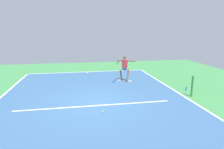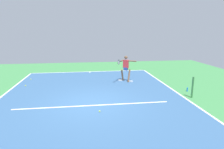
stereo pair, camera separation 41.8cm
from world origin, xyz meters
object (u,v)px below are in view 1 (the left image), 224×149
net_post (192,86)px  tennis_player (124,67)px  tennis_ball_near_service_line (24,87)px  tennis_ball_by_sideline (28,80)px  tennis_ball_far_corner (103,111)px  water_bottle (186,89)px

net_post → tennis_player: (2.65, -3.49, 0.43)m
net_post → tennis_ball_near_service_line: size_ratio=16.21×
tennis_player → tennis_ball_by_sideline: tennis_player is taller
tennis_ball_far_corner → net_post: bearing=-166.7°
tennis_ball_far_corner → tennis_ball_near_service_line: 5.99m
tennis_ball_far_corner → tennis_ball_near_service_line: size_ratio=1.00×
tennis_player → water_bottle: tennis_player is taller
tennis_ball_far_corner → tennis_player: bearing=-113.9°
net_post → water_bottle: bearing=-107.1°
net_post → tennis_ball_near_service_line: 9.41m
tennis_player → water_bottle: (-2.94, 2.52, -0.86)m
tennis_ball_by_sideline → net_post: bearing=151.7°
net_post → tennis_ball_near_service_line: (8.83, -3.21, -0.50)m
net_post → tennis_ball_near_service_line: bearing=-20.0°
tennis_ball_near_service_line → net_post: bearing=160.0°
net_post → tennis_ball_far_corner: (4.68, 1.10, -0.50)m
tennis_ball_near_service_line → water_bottle: bearing=166.2°
tennis_ball_by_sideline → tennis_ball_far_corner: (-4.28, 5.93, 0.00)m
tennis_ball_far_corner → water_bottle: 5.39m
tennis_player → water_bottle: bearing=169.2°
net_post → tennis_ball_by_sideline: net_post is taller
net_post → tennis_player: bearing=-52.8°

